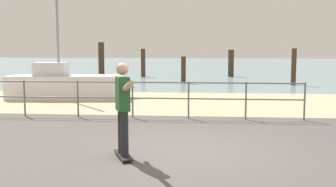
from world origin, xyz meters
name	(u,v)px	position (x,y,z in m)	size (l,w,h in m)	color
ground_plane	(187,167)	(0.00, -1.00, 0.00)	(24.00, 10.00, 0.04)	#514C49
beach_strip	(196,103)	(0.00, 7.00, 0.00)	(24.00, 6.00, 0.04)	tan
sea_surface	(202,66)	(0.00, 35.00, 0.00)	(72.00, 50.00, 0.04)	#75939E
railing_fence	(105,94)	(-2.50, 3.60, 0.70)	(11.01, 0.05, 1.05)	slate
sailboat	(71,85)	(-4.82, 7.70, 0.52)	(5.03, 1.80, 4.89)	silver
skateboard	(123,155)	(-1.16, -0.57, 0.07)	(0.50, 0.81, 0.08)	black
skateboarder	(123,103)	(-1.16, -0.57, 1.02)	(0.65, 1.37, 1.65)	#26262B
groyne_post_0	(101,59)	(-6.56, 19.31, 1.13)	(0.39, 0.39, 2.26)	#422D1E
groyne_post_1	(143,63)	(-3.71, 18.99, 0.92)	(0.29, 0.29, 1.84)	#422D1E
groyne_post_2	(183,70)	(-0.86, 14.63, 0.73)	(0.26, 0.26, 1.46)	#422D1E
groyne_post_3	(231,63)	(1.98, 19.60, 0.89)	(0.38, 0.38, 1.78)	#422D1E
groyne_post_4	(294,67)	(4.83, 14.01, 0.95)	(0.25, 0.25, 1.90)	#422D1E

